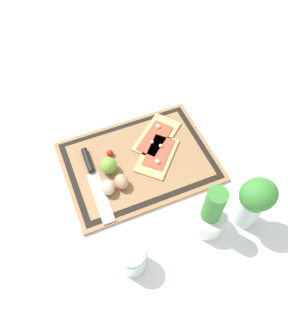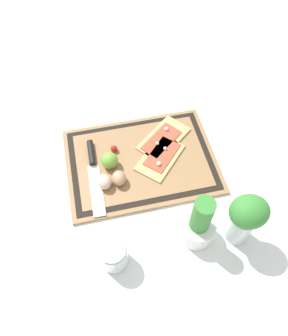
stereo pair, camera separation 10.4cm
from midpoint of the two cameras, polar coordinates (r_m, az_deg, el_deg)
name	(u,v)px [view 1 (the left image)]	position (r m, az deg, el deg)	size (l,w,h in m)	color
ground_plane	(139,163)	(1.15, -3.48, 0.76)	(6.00, 6.00, 0.00)	white
cutting_board	(139,161)	(1.15, -3.49, 0.96)	(0.52, 0.38, 0.02)	#997047
pizza_slice_near	(156,137)	(1.19, -0.32, 5.32)	(0.22, 0.21, 0.02)	tan
pizza_slice_far	(157,155)	(1.15, -0.24, 2.17)	(0.20, 0.20, 0.02)	tan
knife	(92,172)	(1.13, -11.72, -0.84)	(0.04, 0.29, 0.02)	silver
egg_brown	(121,182)	(1.07, -6.72, -2.57)	(0.05, 0.05, 0.05)	tan
egg_pink	(108,187)	(1.07, -9.12, -3.55)	(0.05, 0.05, 0.05)	beige
lime	(108,165)	(1.11, -8.92, 0.39)	(0.06, 0.06, 0.06)	#70A838
cherry_tomato_red	(110,153)	(1.15, -8.52, 2.38)	(0.02, 0.02, 0.02)	red
herb_pot	(210,216)	(0.98, 8.41, -8.44)	(0.11, 0.11, 0.21)	white
sauce_jar	(132,259)	(0.96, -5.28, -15.77)	(0.08, 0.08, 0.10)	silver
herb_glass	(255,201)	(0.97, 15.83, -5.78)	(0.11, 0.10, 0.21)	silver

